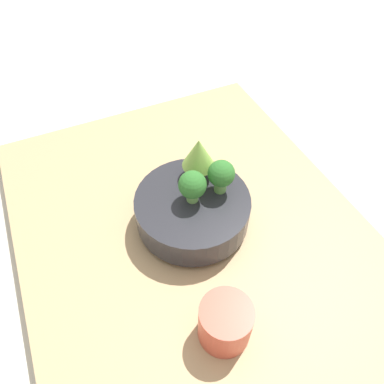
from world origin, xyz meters
The scene contains 7 objects.
ground_plane centered at (0.00, 0.00, 0.00)m, with size 6.00×6.00×0.00m, color beige.
table centered at (0.00, 0.00, 0.02)m, with size 0.85×0.70×0.05m.
bowl centered at (0.00, 0.01, 0.09)m, with size 0.23×0.23×0.08m.
romanesco_piece_far centered at (-0.05, 0.04, 0.19)m, with size 0.07×0.07×0.10m.
broccoli_floret_center centered at (0.00, 0.01, 0.16)m, with size 0.05×0.05×0.07m.
broccoli_floret_back centered at (0.00, 0.07, 0.17)m, with size 0.05×0.05×0.07m.
cup centered at (0.24, -0.04, 0.09)m, with size 0.09×0.09×0.08m.
Camera 1 is at (0.43, -0.19, 0.69)m, focal length 35.00 mm.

